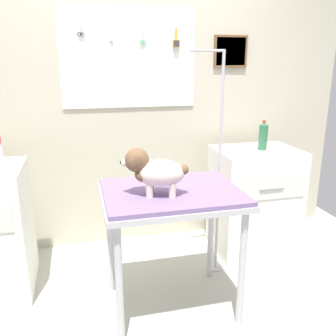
{
  "coord_description": "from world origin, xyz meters",
  "views": [
    {
      "loc": [
        -0.4,
        -1.86,
        1.61
      ],
      "look_at": [
        0.13,
        0.27,
        0.96
      ],
      "focal_mm": 38.95,
      "sensor_mm": 36.0,
      "label": 1
    }
  ],
  "objects_px": {
    "grooming_table": "(172,204)",
    "dog": "(154,171)",
    "grooming_arm": "(218,175)",
    "soda_bottle": "(263,136)",
    "cabinet_right": "(254,200)"
  },
  "relations": [
    {
      "from": "grooming_arm",
      "to": "cabinet_right",
      "type": "height_order",
      "value": "grooming_arm"
    },
    {
      "from": "dog",
      "to": "soda_bottle",
      "type": "relative_size",
      "value": 1.6
    },
    {
      "from": "grooming_arm",
      "to": "cabinet_right",
      "type": "distance_m",
      "value": 0.62
    },
    {
      "from": "grooming_table",
      "to": "cabinet_right",
      "type": "bearing_deg",
      "value": 34.4
    },
    {
      "from": "grooming_arm",
      "to": "soda_bottle",
      "type": "xyz_separation_m",
      "value": [
        0.48,
        0.25,
        0.22
      ]
    },
    {
      "from": "dog",
      "to": "soda_bottle",
      "type": "xyz_separation_m",
      "value": [
        1.06,
        0.66,
        0.02
      ]
    },
    {
      "from": "dog",
      "to": "soda_bottle",
      "type": "distance_m",
      "value": 1.25
    },
    {
      "from": "soda_bottle",
      "to": "grooming_arm",
      "type": "bearing_deg",
      "value": -153.08
    },
    {
      "from": "dog",
      "to": "grooming_arm",
      "type": "bearing_deg",
      "value": 36.06
    },
    {
      "from": "grooming_arm",
      "to": "soda_bottle",
      "type": "bearing_deg",
      "value": 26.92
    },
    {
      "from": "grooming_table",
      "to": "grooming_arm",
      "type": "relative_size",
      "value": 0.52
    },
    {
      "from": "cabinet_right",
      "to": "soda_bottle",
      "type": "height_order",
      "value": "soda_bottle"
    },
    {
      "from": "grooming_table",
      "to": "dog",
      "type": "distance_m",
      "value": 0.28
    },
    {
      "from": "dog",
      "to": "cabinet_right",
      "type": "height_order",
      "value": "dog"
    },
    {
      "from": "cabinet_right",
      "to": "dog",
      "type": "bearing_deg",
      "value": -146.44
    }
  ]
}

